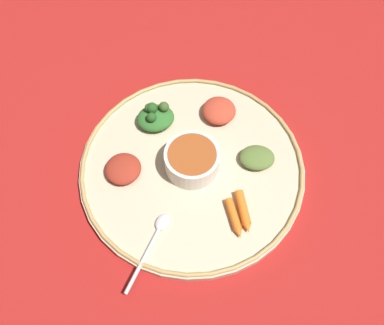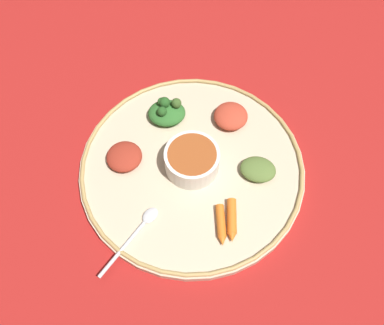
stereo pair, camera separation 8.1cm
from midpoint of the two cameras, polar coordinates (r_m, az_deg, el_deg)
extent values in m
plane|color=maroon|center=(0.84, -2.76, -1.28)|extent=(2.40, 2.40, 0.00)
cylinder|color=#C6B293|center=(0.83, -2.78, -1.02)|extent=(0.44, 0.44, 0.02)
torus|color=tan|center=(0.82, -2.81, -0.66)|extent=(0.43, 0.43, 0.01)
cylinder|color=silver|center=(0.80, -2.88, 0.05)|extent=(0.11, 0.11, 0.05)
cylinder|color=#99471E|center=(0.78, -2.94, 0.79)|extent=(0.09, 0.09, 0.01)
ellipsoid|color=silver|center=(0.77, -7.03, -8.29)|extent=(0.03, 0.04, 0.01)
cylinder|color=silver|center=(0.76, -9.85, -13.29)|extent=(0.05, 0.12, 0.01)
ellipsoid|color=#2D6628|center=(0.87, -7.61, 5.74)|extent=(0.09, 0.08, 0.03)
sphere|color=#385623|center=(0.86, -6.52, 7.27)|extent=(0.02, 0.02, 0.02)
sphere|color=#23511E|center=(0.86, -8.14, 7.08)|extent=(0.02, 0.02, 0.02)
sphere|color=#2D6628|center=(0.86, -8.52, 7.11)|extent=(0.02, 0.02, 0.02)
sphere|color=#23511E|center=(0.85, -8.22, 5.85)|extent=(0.02, 0.02, 0.02)
cylinder|color=orange|center=(0.77, 2.58, -7.30)|extent=(0.03, 0.06, 0.02)
cone|color=orange|center=(0.76, 3.36, -9.88)|extent=(0.02, 0.02, 0.01)
cylinder|color=orange|center=(0.77, 3.89, -6.39)|extent=(0.03, 0.07, 0.02)
cone|color=orange|center=(0.76, 4.51, -9.15)|extent=(0.02, 0.02, 0.02)
ellipsoid|color=#567033|center=(0.82, 6.03, 0.40)|extent=(0.07, 0.06, 0.02)
ellipsoid|color=#B73D28|center=(0.87, 1.02, 6.81)|extent=(0.10, 0.10, 0.03)
ellipsoid|color=maroon|center=(0.82, -12.09, -1.09)|extent=(0.10, 0.10, 0.03)
camera|label=1|loc=(0.04, -92.87, -5.09)|focal=39.46mm
camera|label=2|loc=(0.04, 87.13, 5.09)|focal=39.46mm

